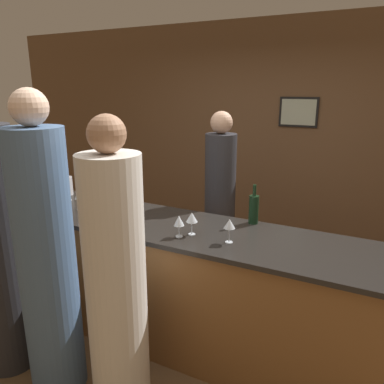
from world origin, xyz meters
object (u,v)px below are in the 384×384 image
wine_bottle_0 (254,209)px  ice_bucket (62,186)px  bartender (220,216)px  guest_2 (47,261)px  guest_1 (116,284)px

wine_bottle_0 → ice_bucket: size_ratio=1.50×
ice_bucket → bartender: bearing=18.6°
bartender → ice_bucket: bearing=18.6°
bartender → wine_bottle_0: (0.45, -0.40, 0.26)m
wine_bottle_0 → ice_bucket: wine_bottle_0 is taller
guest_2 → guest_1: bearing=6.7°
bartender → ice_bucket: size_ratio=8.94×
guest_2 → ice_bucket: (-0.90, 1.02, 0.15)m
bartender → guest_1: 1.46m
wine_bottle_0 → guest_2: bearing=-132.3°
bartender → guest_2: size_ratio=0.90×
bartender → wine_bottle_0: bartender is taller
bartender → wine_bottle_0: 0.65m
wine_bottle_0 → bartender: bearing=138.5°
bartender → ice_bucket: (-1.47, -0.49, 0.23)m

